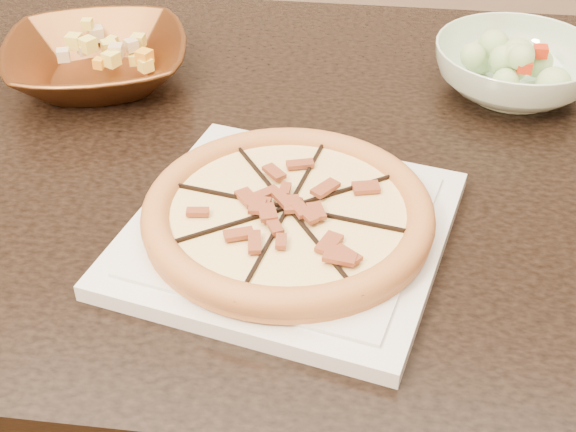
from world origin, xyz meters
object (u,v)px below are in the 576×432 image
object	(u,v)px
dining_table	(237,209)
bronze_bowl	(97,62)
plate	(288,231)
pizza	(288,213)
salad_bowl	(515,69)

from	to	relation	value
dining_table	bronze_bowl	distance (m)	0.28
plate	bronze_bowl	bearing A→B (deg)	134.96
dining_table	pizza	size ratio (longest dim) A/B	4.59
dining_table	bronze_bowl	bearing A→B (deg)	149.59
pizza	bronze_bowl	bearing A→B (deg)	134.96
plate	bronze_bowl	distance (m)	0.43
bronze_bowl	salad_bowl	size ratio (longest dim) A/B	1.14
dining_table	salad_bowl	size ratio (longest dim) A/B	6.34
pizza	salad_bowl	bearing A→B (deg)	53.91
plate	salad_bowl	distance (m)	0.44
dining_table	pizza	distance (m)	0.24
pizza	bronze_bowl	distance (m)	0.43
pizza	bronze_bowl	world-z (taller)	bronze_bowl
plate	salad_bowl	world-z (taller)	salad_bowl
plate	bronze_bowl	world-z (taller)	bronze_bowl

